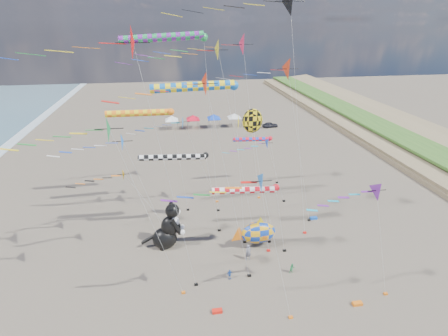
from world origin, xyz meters
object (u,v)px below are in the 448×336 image
child_blue (230,274)px  fish_inflatable (258,233)px  cat_inflatable (167,224)px  person_adult (248,252)px  child_green (292,268)px  parked_car (270,125)px

child_blue → fish_inflatable: bearing=32.5°
cat_inflatable → person_adult: (8.59, -3.96, -1.95)m
fish_inflatable → person_adult: 2.77m
cat_inflatable → child_blue: cat_inflatable is taller
child_green → parked_car: bearing=64.5°
cat_inflatable → person_adult: bearing=-23.6°
child_blue → cat_inflatable: bearing=115.3°
person_adult → child_blue: size_ratio=1.66×
cat_inflatable → child_green: bearing=-27.4°
fish_inflatable → child_blue: fish_inflatable is taller
child_green → child_blue: size_ratio=1.02×
child_blue → person_adult: bearing=30.1°
cat_inflatable → fish_inflatable: (10.16, -1.88, -0.98)m
parked_car → child_blue: bearing=154.1°
child_blue → parked_car: 54.70m
cat_inflatable → child_green: size_ratio=4.99×
cat_inflatable → person_adult: 9.66m
person_adult → child_green: 4.93m
cat_inflatable → person_adult: size_ratio=3.07×
person_adult → child_blue: person_adult is taller
fish_inflatable → child_blue: 6.45m
child_blue → parked_car: bearing=52.7°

